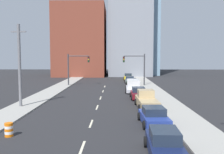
% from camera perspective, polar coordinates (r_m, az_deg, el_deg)
% --- Properties ---
extents(sidewalk_left, '(3.26, 94.08, 0.13)m').
position_cam_1_polar(sidewalk_left, '(54.21, -9.80, -1.10)').
color(sidewalk_left, '#9E9B93').
rests_on(sidewalk_left, ground).
extents(sidewalk_right, '(3.26, 94.08, 0.13)m').
position_cam_1_polar(sidewalk_right, '(53.61, 7.29, -1.13)').
color(sidewalk_right, '#9E9B93').
rests_on(sidewalk_right, ground).
extents(lane_stripe_at_9m, '(0.16, 2.40, 0.01)m').
position_cam_1_polar(lane_stripe_at_9m, '(15.71, -6.83, -15.75)').
color(lane_stripe_at_9m, beige).
rests_on(lane_stripe_at_9m, ground).
extents(lane_stripe_at_14m, '(0.16, 2.40, 0.01)m').
position_cam_1_polar(lane_stripe_at_14m, '(20.85, -4.80, -10.55)').
color(lane_stripe_at_14m, beige).
rests_on(lane_stripe_at_14m, ground).
extents(lane_stripe_at_21m, '(0.16, 2.40, 0.01)m').
position_cam_1_polar(lane_stripe_at_21m, '(27.19, -3.43, -6.93)').
color(lane_stripe_at_21m, beige).
rests_on(lane_stripe_at_21m, ground).
extents(lane_stripe_at_27m, '(0.16, 2.40, 0.01)m').
position_cam_1_polar(lane_stripe_at_27m, '(33.20, -2.64, -4.80)').
color(lane_stripe_at_27m, beige).
rests_on(lane_stripe_at_27m, ground).
extents(lane_stripe_at_33m, '(0.16, 2.40, 0.01)m').
position_cam_1_polar(lane_stripe_at_33m, '(39.49, -2.07, -3.28)').
color(lane_stripe_at_33m, beige).
rests_on(lane_stripe_at_33m, ground).
extents(lane_stripe_at_39m, '(0.16, 2.40, 0.01)m').
position_cam_1_polar(lane_stripe_at_39m, '(45.82, -1.66, -2.17)').
color(lane_stripe_at_39m, beige).
rests_on(lane_stripe_at_39m, ground).
extents(building_brick_left, '(14.00, 16.00, 19.79)m').
position_cam_1_polar(building_brick_left, '(73.39, -7.05, 8.11)').
color(building_brick_left, brown).
rests_on(building_brick_left, ground).
extents(building_office_center, '(12.00, 20.00, 28.64)m').
position_cam_1_polar(building_office_center, '(77.17, 3.89, 11.27)').
color(building_office_center, gray).
rests_on(building_office_center, ground).
extents(building_glass_right, '(13.00, 20.00, 40.88)m').
position_cam_1_polar(building_glass_right, '(82.16, 5.25, 15.17)').
color(building_glass_right, '#7A9EB7').
rests_on(building_glass_right, ground).
extents(traffic_signal_left, '(4.13, 0.35, 5.98)m').
position_cam_1_polar(traffic_signal_left, '(47.25, -8.57, 2.69)').
color(traffic_signal_left, '#38383D').
rests_on(traffic_signal_left, ground).
extents(traffic_signal_right, '(4.13, 0.35, 5.98)m').
position_cam_1_polar(traffic_signal_right, '(46.80, 5.97, 2.70)').
color(traffic_signal_right, '#38383D').
rests_on(traffic_signal_right, ground).
extents(utility_pole_left_mid, '(1.60, 0.32, 8.90)m').
position_cam_1_polar(utility_pole_left_mid, '(28.42, -20.38, 2.57)').
color(utility_pole_left_mid, slate).
rests_on(utility_pole_left_mid, ground).
extents(traffic_barrel, '(0.56, 0.56, 0.95)m').
position_cam_1_polar(traffic_barrel, '(18.86, -22.51, -11.06)').
color(traffic_barrel, orange).
rests_on(traffic_barrel, ground).
extents(sedan_navy, '(2.14, 4.60, 1.52)m').
position_cam_1_polar(sedan_navy, '(14.43, 11.89, -14.80)').
color(sedan_navy, '#141E47').
rests_on(sedan_navy, ground).
extents(sedan_blue, '(2.34, 4.51, 1.44)m').
position_cam_1_polar(sedan_blue, '(20.65, 9.51, -8.88)').
color(sedan_blue, navy).
rests_on(sedan_blue, ground).
extents(pickup_truck_tan, '(2.34, 5.53, 1.86)m').
position_cam_1_polar(pickup_truck_tan, '(27.15, 7.90, -5.35)').
color(pickup_truck_tan, tan).
rests_on(pickup_truck_tan, ground).
extents(sedan_maroon, '(2.13, 4.24, 1.50)m').
position_cam_1_polar(sedan_maroon, '(32.79, 6.05, -3.75)').
color(sedan_maroon, maroon).
rests_on(sedan_maroon, ground).
extents(box_truck_silver, '(2.60, 6.12, 1.90)m').
position_cam_1_polar(box_truck_silver, '(38.92, 4.87, -2.06)').
color(box_truck_silver, '#B2B2BC').
rests_on(box_truck_silver, ground).
extents(sedan_green, '(2.10, 4.27, 1.48)m').
position_cam_1_polar(sedan_green, '(46.25, 4.53, -1.27)').
color(sedan_green, '#1E6033').
rests_on(sedan_green, ground).
extents(sedan_gray, '(2.24, 4.37, 1.35)m').
position_cam_1_polar(sedan_gray, '(52.28, 4.08, -0.64)').
color(sedan_gray, slate).
rests_on(sedan_gray, ground).
extents(sedan_yellow, '(2.32, 4.79, 1.51)m').
position_cam_1_polar(sedan_yellow, '(58.92, 3.71, 0.02)').
color(sedan_yellow, gold).
rests_on(sedan_yellow, ground).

